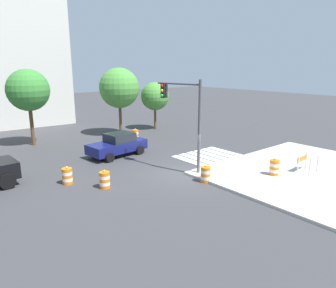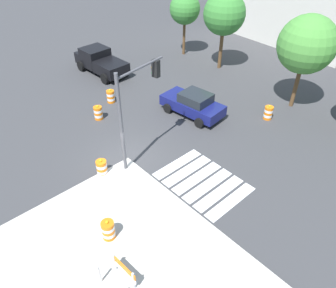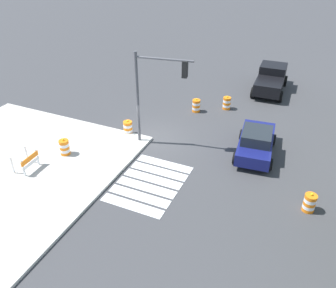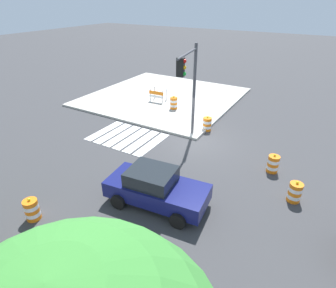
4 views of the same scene
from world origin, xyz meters
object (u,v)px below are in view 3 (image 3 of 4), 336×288
at_px(traffic_light_pole, 156,84).
at_px(construction_barricade, 28,161).
at_px(traffic_barrel_crosswalk_end, 227,103).
at_px(traffic_barrel_on_sidewalk, 65,147).
at_px(traffic_barrel_near_corner, 196,106).
at_px(traffic_barrel_median_far, 128,128).
at_px(pickup_truck, 271,79).
at_px(sports_car, 256,142).
at_px(traffic_barrel_median_near, 309,203).

bearing_deg(traffic_light_pole, construction_barricade, -43.37).
xyz_separation_m(traffic_barrel_crosswalk_end, traffic_barrel_on_sidewalk, (9.79, -6.73, 0.15)).
relative_size(traffic_barrel_near_corner, traffic_barrel_median_far, 1.00).
xyz_separation_m(traffic_barrel_crosswalk_end, traffic_barrel_median_far, (6.12, -4.70, 0.00)).
height_order(pickup_truck, construction_barricade, pickup_truck).
distance_m(traffic_barrel_near_corner, construction_barricade, 11.92).
xyz_separation_m(sports_car, construction_barricade, (6.70, -10.67, -0.09)).
xyz_separation_m(traffic_barrel_on_sidewalk, traffic_light_pole, (-3.34, 4.27, 3.31)).
bearing_deg(traffic_barrel_on_sidewalk, sports_car, 115.34).
bearing_deg(pickup_truck, traffic_barrel_crosswalk_end, -24.88).
xyz_separation_m(pickup_truck, traffic_barrel_near_corner, (6.14, -4.11, -0.52)).
distance_m(construction_barricade, traffic_light_pole, 8.02).
bearing_deg(sports_car, traffic_barrel_crosswalk_end, -148.30).
height_order(sports_car, traffic_barrel_near_corner, sports_car).
bearing_deg(traffic_barrel_near_corner, sports_car, 52.88).
height_order(pickup_truck, traffic_barrel_on_sidewalk, pickup_truck).
height_order(sports_car, traffic_barrel_median_far, sports_car).
distance_m(pickup_truck, traffic_barrel_near_corner, 7.40).
xyz_separation_m(sports_car, traffic_barrel_crosswalk_end, (-5.10, -3.15, -0.36)).
relative_size(traffic_barrel_crosswalk_end, traffic_light_pole, 0.19).
bearing_deg(construction_barricade, sports_car, 122.11).
distance_m(traffic_barrel_on_sidewalk, construction_barricade, 2.17).
bearing_deg(traffic_barrel_crosswalk_end, traffic_barrel_median_near, 36.14).
relative_size(pickup_truck, traffic_barrel_median_near, 5.13).
bearing_deg(pickup_truck, traffic_barrel_median_far, -32.37).
bearing_deg(traffic_barrel_near_corner, pickup_truck, 146.21).
bearing_deg(pickup_truck, construction_barricade, -30.40).
distance_m(traffic_barrel_on_sidewalk, traffic_light_pole, 6.34).
relative_size(pickup_truck, traffic_barrel_on_sidewalk, 5.13).
distance_m(sports_car, traffic_barrel_near_corner, 6.31).
bearing_deg(traffic_light_pole, traffic_barrel_crosswalk_end, 159.08).
xyz_separation_m(pickup_truck, traffic_barrel_median_far, (10.95, -6.94, -0.52)).
bearing_deg(sports_car, traffic_barrel_near_corner, -127.12).
relative_size(pickup_truck, traffic_barrel_crosswalk_end, 5.13).
bearing_deg(traffic_barrel_near_corner, traffic_barrel_median_near, 47.85).
xyz_separation_m(traffic_barrel_median_near, traffic_barrel_on_sidewalk, (0.95, -13.19, 0.15)).
relative_size(traffic_barrel_median_near, construction_barricade, 0.78).
bearing_deg(traffic_barrel_median_far, traffic_barrel_on_sidewalk, -28.98).
xyz_separation_m(traffic_barrel_near_corner, traffic_barrel_median_near, (7.53, 8.32, 0.00)).
height_order(sports_car, traffic_barrel_on_sidewalk, sports_car).
height_order(sports_car, traffic_light_pole, traffic_light_pole).
relative_size(traffic_barrel_on_sidewalk, traffic_light_pole, 0.19).
bearing_deg(traffic_barrel_on_sidewalk, traffic_barrel_median_far, 151.02).
distance_m(traffic_barrel_median_far, traffic_light_pole, 4.13).
bearing_deg(construction_barricade, traffic_barrel_crosswalk_end, 147.49).
bearing_deg(traffic_barrel_median_far, traffic_barrel_near_corner, 149.51).
distance_m(traffic_barrel_median_near, traffic_light_pole, 9.86).
relative_size(traffic_barrel_median_near, traffic_barrel_on_sidewalk, 1.00).
xyz_separation_m(traffic_barrel_crosswalk_end, construction_barricade, (11.80, -7.52, 0.27)).
bearing_deg(traffic_barrel_median_far, sports_car, 97.34).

